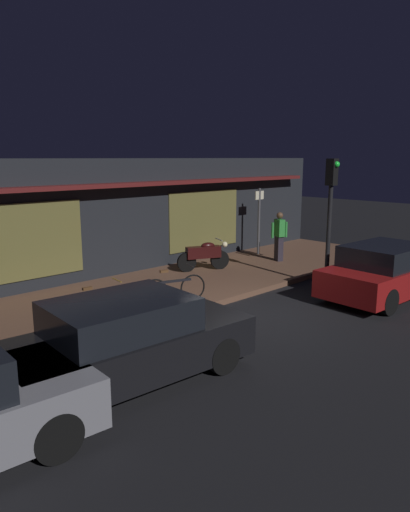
{
  "coord_description": "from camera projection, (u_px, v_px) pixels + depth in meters",
  "views": [
    {
      "loc": [
        -8.22,
        -6.92,
        3.63
      ],
      "look_at": [
        0.74,
        2.4,
        0.95
      ],
      "focal_mm": 33.47,
      "sensor_mm": 36.0,
      "label": 1
    }
  ],
  "objects": [
    {
      "name": "sidewalk_slab",
      "position": [
        171.0,
        287.0,
        13.3
      ],
      "size": [
        18.0,
        4.0,
        0.15
      ],
      "primitive_type": "cube",
      "color": "brown",
      "rests_on": "ground_plane"
    },
    {
      "name": "bicycle_extra",
      "position": [
        174.0,
        289.0,
        11.55
      ],
      "size": [
        1.59,
        0.6,
        0.91
      ],
      "color": "black",
      "rests_on": "sidewalk_slab"
    },
    {
      "name": "sign_post",
      "position": [
        259.0,
        217.0,
        17.22
      ],
      "size": [
        0.44,
        0.09,
        2.4
      ],
      "color": "#47474C",
      "rests_on": "sidewalk_slab"
    },
    {
      "name": "parked_car_far",
      "position": [
        127.0,
        341.0,
        7.75
      ],
      "size": [
        4.2,
        2.01,
        1.42
      ],
      "color": "black",
      "rests_on": "ground_plane"
    },
    {
      "name": "traffic_light_pole",
      "position": [
        330.0,
        201.0,
        12.7
      ],
      "size": [
        0.24,
        0.33,
        3.6
      ],
      "color": "black",
      "rests_on": "ground_plane"
    },
    {
      "name": "storefront_building",
      "position": [
        103.0,
        215.0,
        15.34
      ],
      "size": [
        18.0,
        3.3,
        3.6
      ],
      "color": "black",
      "rests_on": "ground_plane"
    },
    {
      "name": "bicycle_parked",
      "position": [
        99.0,
        308.0,
        10.08
      ],
      "size": [
        1.65,
        0.42,
        0.91
      ],
      "color": "black",
      "rests_on": "sidewalk_slab"
    },
    {
      "name": "parked_car_across",
      "position": [
        387.0,
        271.0,
        12.48
      ],
      "size": [
        4.19,
        1.98,
        1.42
      ],
      "color": "black",
      "rests_on": "ground_plane"
    },
    {
      "name": "motorcycle",
      "position": [
        204.0,
        255.0,
        14.9
      ],
      "size": [
        1.6,
        0.87,
        0.97
      ],
      "color": "black",
      "rests_on": "sidewalk_slab"
    },
    {
      "name": "ground_plane",
      "position": [
        253.0,
        315.0,
        11.2
      ],
      "size": [
        60.0,
        60.0,
        0.0
      ],
      "primitive_type": "plane",
      "color": "black"
    },
    {
      "name": "person_bystander",
      "position": [
        279.0,
        235.0,
        16.19
      ],
      "size": [
        0.6,
        0.44,
        1.67
      ],
      "color": "#28232D",
      "rests_on": "sidewalk_slab"
    }
  ]
}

